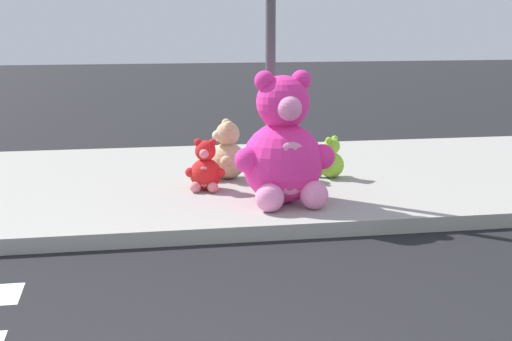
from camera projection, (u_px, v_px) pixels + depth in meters
name	position (u px, v px, depth m)	size (l,w,h in m)	color
sidewalk	(176.00, 184.00, 8.74)	(28.00, 4.40, 0.15)	#9E9B93
sign_pole	(271.00, 36.00, 7.77)	(0.56, 0.11, 3.20)	#4C4C51
plush_pink_large	(284.00, 151.00, 7.45)	(1.06, 0.94, 1.37)	#F22D93
plush_lavender	(273.00, 155.00, 8.72)	(0.46, 0.52, 0.67)	#B28CD8
plush_red	(205.00, 170.00, 8.08)	(0.44, 0.41, 0.58)	red
plush_lime	(330.00, 161.00, 8.73)	(0.36, 0.36, 0.50)	#8CD133
plush_tan	(226.00, 155.00, 8.64)	(0.48, 0.55, 0.71)	tan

